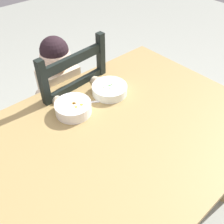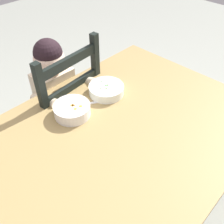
{
  "view_description": "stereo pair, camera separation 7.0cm",
  "coord_description": "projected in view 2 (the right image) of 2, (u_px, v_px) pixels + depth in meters",
  "views": [
    {
      "loc": [
        -0.56,
        -0.57,
        1.57
      ],
      "look_at": [
        0.01,
        0.07,
        0.79
      ],
      "focal_mm": 40.55,
      "sensor_mm": 36.0,
      "label": 1
    },
    {
      "loc": [
        -0.61,
        -0.53,
        1.57
      ],
      "look_at": [
        0.01,
        0.07,
        0.79
      ],
      "focal_mm": 40.55,
      "sensor_mm": 36.0,
      "label": 2
    }
  ],
  "objects": [
    {
      "name": "bowl_of_carrots",
      "position": [
        72.0,
        110.0,
        1.2
      ],
      "size": [
        0.17,
        0.17,
        0.06
      ],
      "color": "white",
      "rests_on": "dining_table"
    },
    {
      "name": "bowl_of_peas",
      "position": [
        106.0,
        89.0,
        1.33
      ],
      "size": [
        0.18,
        0.18,
        0.05
      ],
      "color": "white",
      "rests_on": "dining_table"
    },
    {
      "name": "dining_chair",
      "position": [
        62.0,
        114.0,
        1.62
      ],
      "size": [
        0.45,
        0.45,
        0.99
      ],
      "color": "black",
      "rests_on": "ground"
    },
    {
      "name": "dining_table",
      "position": [
        121.0,
        143.0,
        1.22
      ],
      "size": [
        1.31,
        0.97,
        0.74
      ],
      "color": "olive",
      "rests_on": "ground"
    },
    {
      "name": "spoon",
      "position": [
        82.0,
        104.0,
        1.27
      ],
      "size": [
        0.13,
        0.09,
        0.01
      ],
      "color": "silver",
      "rests_on": "dining_table"
    },
    {
      "name": "ground_plane",
      "position": [
        118.0,
        208.0,
        1.65
      ],
      "size": [
        8.0,
        8.0,
        0.0
      ],
      "primitive_type": "plane",
      "color": "gray"
    },
    {
      "name": "child_figure",
      "position": [
        58.0,
        93.0,
        1.49
      ],
      "size": [
        0.32,
        0.31,
        0.98
      ],
      "color": "beige",
      "rests_on": "ground"
    }
  ]
}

